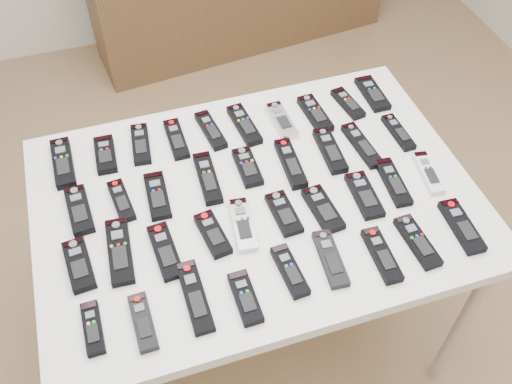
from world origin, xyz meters
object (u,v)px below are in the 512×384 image
object	(u,v)px
remote_7	(315,114)
remote_14	(247,167)
remote_5	(244,125)
remote_32	(245,298)
remote_10	(79,210)
remote_23	(243,225)
remote_28	(428,173)
remote_9	(372,94)
remote_3	(176,139)
remote_21	(165,251)
remote_16	(330,150)
remote_30	(143,322)
remote_1	(105,155)
remote_13	(208,178)
remote_4	(211,130)
remote_19	(79,265)
remote_26	(364,195)
remote_6	(281,121)
remote_17	(362,145)
remote_22	(213,234)
remote_20	(120,251)
remote_37	(462,226)
remote_2	(141,144)
table	(256,209)
remote_35	(382,255)
remote_24	(284,213)
remote_15	(291,163)
remote_29	(93,328)
remote_34	(330,258)
remote_18	(398,132)
remote_12	(157,196)
remote_33	(290,271)
remote_0	(63,163)

from	to	relation	value
remote_7	remote_14	distance (m)	0.32
remote_5	remote_32	distance (m)	0.63
remote_10	remote_23	distance (m)	0.46
remote_14	remote_28	distance (m)	0.53
remote_9	remote_14	world-z (taller)	remote_14
remote_3	remote_21	world-z (taller)	remote_21
remote_16	remote_30	xyz separation A→B (m)	(-0.65, -0.40, -0.00)
remote_1	remote_13	size ratio (longest dim) A/B	0.76
remote_13	remote_4	bearing A→B (deg)	75.09
remote_19	remote_26	bearing A→B (deg)	-5.55
remote_6	remote_17	distance (m)	0.27
remote_22	remote_7	bearing A→B (deg)	31.81
remote_3	remote_21	xyz separation A→B (m)	(-0.12, -0.41, 0.00)
remote_20	remote_37	size ratio (longest dim) A/B	1.17
remote_2	remote_13	world-z (taller)	remote_13
remote_3	remote_30	size ratio (longest dim) A/B	1.12
table	remote_35	bearing A→B (deg)	-50.34
remote_4	remote_24	distance (m)	0.40
remote_3	remote_1	bearing A→B (deg)	-179.24
remote_15	remote_24	xyz separation A→B (m)	(-0.08, -0.17, -0.00)
remote_24	remote_29	size ratio (longest dim) A/B	1.08
remote_34	remote_23	bearing A→B (deg)	140.95
table	remote_37	bearing A→B (deg)	-29.40
remote_9	remote_5	bearing A→B (deg)	-176.84
remote_7	remote_34	size ratio (longest dim) A/B	0.98
remote_2	remote_23	xyz separation A→B (m)	(0.21, -0.39, 0.00)
remote_3	remote_18	xyz separation A→B (m)	(0.67, -0.18, 0.00)
remote_23	remote_6	bearing A→B (deg)	63.18
remote_10	remote_29	bearing A→B (deg)	-95.07
remote_7	remote_28	bearing A→B (deg)	-60.62
remote_4	remote_29	distance (m)	0.73
remote_20	remote_30	size ratio (longest dim) A/B	1.35
remote_5	remote_14	size ratio (longest dim) A/B	1.23
remote_5	remote_30	distance (m)	0.73
remote_22	remote_4	bearing A→B (deg)	67.98
remote_5	remote_32	xyz separation A→B (m)	(-0.18, -0.60, 0.00)
remote_2	remote_15	distance (m)	0.47
remote_21	remote_29	bearing A→B (deg)	-145.36
remote_2	remote_22	world-z (taller)	remote_22
remote_4	remote_10	xyz separation A→B (m)	(-0.43, -0.20, 0.00)
remote_12	remote_33	world-z (taller)	remote_33
remote_0	remote_13	size ratio (longest dim) A/B	1.02
remote_17	remote_30	distance (m)	0.85
remote_3	remote_6	xyz separation A→B (m)	(0.34, -0.02, 0.00)
remote_15	remote_26	world-z (taller)	remote_15
remote_6	remote_14	bearing A→B (deg)	-137.26
remote_1	remote_30	xyz separation A→B (m)	(0.01, -0.59, -0.00)
remote_19	remote_23	size ratio (longest dim) A/B	0.90
remote_3	remote_10	distance (m)	0.38
remote_19	remote_30	size ratio (longest dim) A/B	1.03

